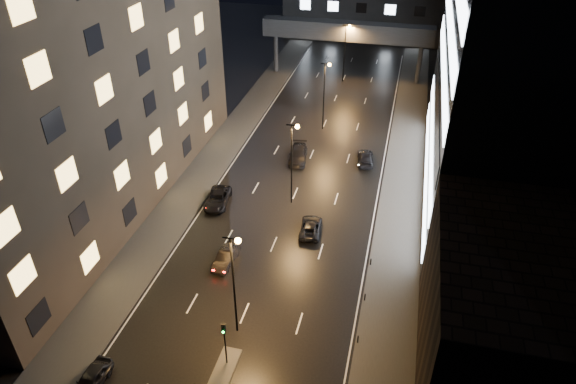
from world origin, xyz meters
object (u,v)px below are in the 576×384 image
(car_away_b, at_px, (226,257))
(car_toward_b, at_px, (365,158))
(car_away_c, at_px, (218,199))
(car_away_a, at_px, (91,381))
(car_toward_a, at_px, (311,227))
(car_away_d, at_px, (298,154))

(car_away_b, xyz_separation_m, car_toward_b, (11.13, 23.44, 0.01))
(car_away_b, xyz_separation_m, car_away_c, (-4.45, 9.63, 0.03))
(car_away_c, bearing_deg, car_away_a, -98.20)
(car_toward_b, bearing_deg, car_away_a, 60.06)
(car_away_b, relative_size, car_toward_a, 0.92)
(car_away_d, xyz_separation_m, car_toward_a, (4.83, -15.11, -0.16))
(car_away_c, bearing_deg, car_toward_a, -19.55)
(car_away_a, height_order, car_toward_b, car_away_a)
(car_toward_a, height_order, car_toward_b, car_toward_b)
(car_away_c, height_order, car_toward_a, car_away_c)
(car_away_b, bearing_deg, car_away_c, 118.19)
(car_away_b, relative_size, car_away_c, 0.81)
(car_away_a, relative_size, car_toward_b, 0.86)
(car_away_a, bearing_deg, car_toward_a, 63.18)
(car_away_d, bearing_deg, car_toward_a, -80.26)
(car_away_a, relative_size, car_away_d, 0.77)
(car_away_a, xyz_separation_m, car_away_b, (5.17, 16.00, -0.02))
(car_away_b, distance_m, car_toward_b, 25.95)
(car_away_a, bearing_deg, car_away_b, 73.49)
(car_toward_a, relative_size, car_toward_b, 0.94)
(car_away_a, bearing_deg, car_away_d, 80.26)
(car_away_b, bearing_deg, car_away_d, 87.37)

